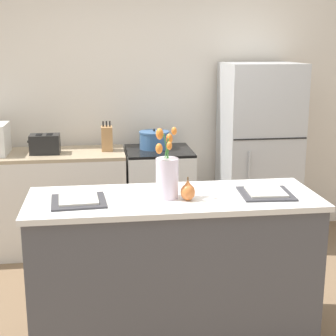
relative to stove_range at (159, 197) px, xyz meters
name	(u,v)px	position (x,y,z in m)	size (l,w,h in m)	color
ground_plane	(173,334)	(-0.10, -1.60, -0.46)	(10.00, 10.00, 0.00)	brown
back_wall	(144,98)	(-0.10, 0.40, 0.89)	(5.20, 0.08, 2.70)	silver
kitchen_island	(173,267)	(-0.10, -1.60, 0.02)	(1.80, 0.66, 0.95)	#4C4C51
back_counter	(33,202)	(-1.16, 0.00, 0.00)	(1.68, 0.60, 0.92)	silver
stove_range	(159,197)	(0.00, 0.00, 0.00)	(0.60, 0.61, 0.92)	silver
refrigerator	(258,154)	(0.95, 0.00, 0.39)	(0.68, 0.67, 1.70)	#B7BABC
flower_vase	(167,175)	(-0.14, -1.62, 0.64)	(0.14, 0.14, 0.44)	silver
pear_figurine	(188,191)	(-0.03, -1.69, 0.55)	(0.09, 0.09, 0.14)	#C66B33
plate_setting_left	(78,200)	(-0.68, -1.64, 0.50)	(0.34, 0.34, 0.02)	#333338
plate_setting_right	(266,193)	(0.48, -1.64, 0.50)	(0.34, 0.34, 0.02)	#333338
toaster	(45,144)	(-1.02, -0.03, 0.54)	(0.28, 0.18, 0.17)	black
cooking_pot	(154,140)	(-0.04, 0.05, 0.54)	(0.28, 0.28, 0.19)	#386093
knife_block	(107,138)	(-0.47, 0.03, 0.57)	(0.10, 0.14, 0.27)	#A37547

